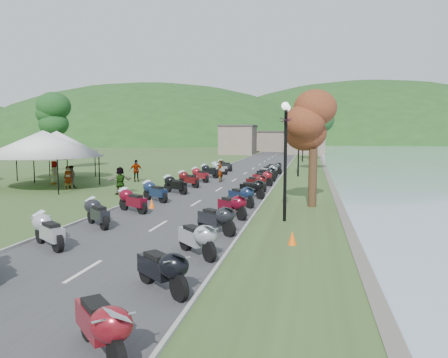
# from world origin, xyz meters

# --- Properties ---
(road) EXTENTS (7.00, 120.00, 0.02)m
(road) POSITION_xyz_m (0.00, 40.00, 0.01)
(road) COLOR #3E3E41
(road) RESTS_ON ground
(hills_backdrop) EXTENTS (360.00, 120.00, 76.00)m
(hills_backdrop) POSITION_xyz_m (0.00, 200.00, 0.00)
(hills_backdrop) COLOR #285621
(hills_backdrop) RESTS_ON ground
(far_building) EXTENTS (18.00, 16.00, 5.00)m
(far_building) POSITION_xyz_m (-2.00, 85.00, 2.50)
(far_building) COLOR #77695C
(far_building) RESTS_ON ground
(moto_row_left) EXTENTS (2.60, 45.86, 1.10)m
(moto_row_left) POSITION_xyz_m (-2.33, 20.42, 0.55)
(moto_row_left) COLOR #331411
(moto_row_left) RESTS_ON ground
(moto_row_right) EXTENTS (2.60, 43.06, 1.10)m
(moto_row_right) POSITION_xyz_m (2.61, 19.92, 0.55)
(moto_row_right) COLOR #331411
(moto_row_right) RESTS_ON ground
(vendor_tent_main) EXTENTS (5.39, 5.39, 4.00)m
(vendor_tent_main) POSITION_xyz_m (-11.98, 26.35, 2.00)
(vendor_tent_main) COLOR white
(vendor_tent_main) RESTS_ON ground
(vendor_tent_side) EXTENTS (4.45, 4.45, 4.00)m
(vendor_tent_side) POSITION_xyz_m (-14.70, 32.29, 2.00)
(vendor_tent_side) COLOR white
(vendor_tent_side) RESTS_ON ground
(tree_lakeside) EXTENTS (2.46, 2.46, 6.84)m
(tree_lakeside) POSITION_xyz_m (6.18, 22.09, 3.42)
(tree_lakeside) COLOR #205420
(tree_lakeside) RESTS_ON ground
(pedestrian_a) EXTENTS (0.73, 0.71, 1.61)m
(pedestrian_a) POSITION_xyz_m (-9.93, 25.91, 0.00)
(pedestrian_a) COLOR slate
(pedestrian_a) RESTS_ON ground
(pedestrian_b) EXTENTS (0.85, 0.58, 1.59)m
(pedestrian_b) POSITION_xyz_m (-10.21, 26.71, 0.00)
(pedestrian_b) COLOR slate
(pedestrian_b) RESTS_ON ground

